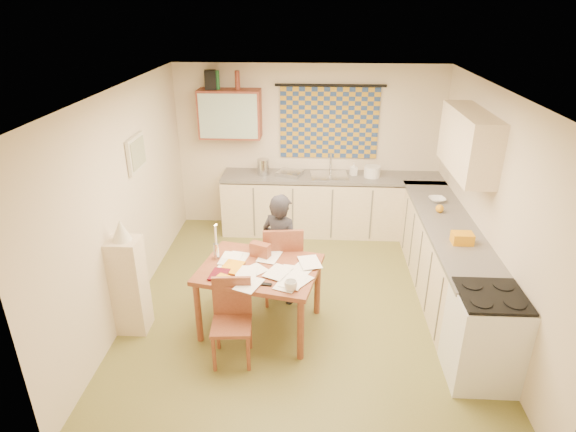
# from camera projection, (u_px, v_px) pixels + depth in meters

# --- Properties ---
(floor) EXTENTS (4.00, 4.50, 0.02)m
(floor) POSITION_uv_depth(u_px,v_px,m) (303.00, 302.00, 5.80)
(floor) COLOR brown
(floor) RESTS_ON ground
(ceiling) EXTENTS (4.00, 4.50, 0.02)m
(ceiling) POSITION_uv_depth(u_px,v_px,m) (307.00, 89.00, 4.76)
(ceiling) COLOR white
(ceiling) RESTS_ON floor
(wall_back) EXTENTS (4.00, 0.02, 2.50)m
(wall_back) POSITION_uv_depth(u_px,v_px,m) (308.00, 148.00, 7.33)
(wall_back) COLOR beige
(wall_back) RESTS_ON floor
(wall_front) EXTENTS (4.00, 0.02, 2.50)m
(wall_front) POSITION_uv_depth(u_px,v_px,m) (297.00, 338.00, 3.22)
(wall_front) COLOR beige
(wall_front) RESTS_ON floor
(wall_left) EXTENTS (0.02, 4.50, 2.50)m
(wall_left) POSITION_uv_depth(u_px,v_px,m) (126.00, 202.00, 5.38)
(wall_left) COLOR beige
(wall_left) RESTS_ON floor
(wall_right) EXTENTS (0.02, 4.50, 2.50)m
(wall_right) POSITION_uv_depth(u_px,v_px,m) (491.00, 210.00, 5.18)
(wall_right) COLOR beige
(wall_right) RESTS_ON floor
(window_blind) EXTENTS (1.45, 0.03, 1.05)m
(window_blind) POSITION_uv_depth(u_px,v_px,m) (329.00, 123.00, 7.12)
(window_blind) COLOR navy
(window_blind) RESTS_ON wall_back
(curtain_rod) EXTENTS (1.60, 0.04, 0.04)m
(curtain_rod) POSITION_uv_depth(u_px,v_px,m) (331.00, 85.00, 6.87)
(curtain_rod) COLOR black
(curtain_rod) RESTS_ON wall_back
(wall_cabinet) EXTENTS (0.90, 0.34, 0.70)m
(wall_cabinet) POSITION_uv_depth(u_px,v_px,m) (230.00, 114.00, 7.00)
(wall_cabinet) COLOR maroon
(wall_cabinet) RESTS_ON wall_back
(wall_cabinet_glass) EXTENTS (0.84, 0.02, 0.64)m
(wall_cabinet_glass) POSITION_uv_depth(u_px,v_px,m) (228.00, 116.00, 6.85)
(wall_cabinet_glass) COLOR #99B2A5
(wall_cabinet_glass) RESTS_ON wall_back
(upper_cabinet_right) EXTENTS (0.34, 1.30, 0.70)m
(upper_cabinet_right) POSITION_uv_depth(u_px,v_px,m) (468.00, 142.00, 5.44)
(upper_cabinet_right) COLOR beige
(upper_cabinet_right) RESTS_ON wall_right
(framed_print) EXTENTS (0.04, 0.50, 0.40)m
(framed_print) POSITION_uv_depth(u_px,v_px,m) (136.00, 153.00, 5.56)
(framed_print) COLOR beige
(framed_print) RESTS_ON wall_left
(print_canvas) EXTENTS (0.01, 0.42, 0.32)m
(print_canvas) POSITION_uv_depth(u_px,v_px,m) (138.00, 153.00, 5.56)
(print_canvas) COLOR #B8B6A4
(print_canvas) RESTS_ON wall_left
(counter_back) EXTENTS (3.30, 0.62, 0.92)m
(counter_back) POSITION_uv_depth(u_px,v_px,m) (331.00, 205.00, 7.36)
(counter_back) COLOR beige
(counter_back) RESTS_ON floor
(counter_right) EXTENTS (0.62, 2.95, 0.92)m
(counter_right) POSITION_uv_depth(u_px,v_px,m) (445.00, 259.00, 5.83)
(counter_right) COLOR beige
(counter_right) RESTS_ON floor
(stove) EXTENTS (0.60, 0.60, 0.94)m
(stove) POSITION_uv_depth(u_px,v_px,m) (484.00, 337.00, 4.46)
(stove) COLOR white
(stove) RESTS_ON floor
(sink) EXTENTS (0.59, 0.49, 0.10)m
(sink) POSITION_uv_depth(u_px,v_px,m) (329.00, 178.00, 7.19)
(sink) COLOR silver
(sink) RESTS_ON counter_back
(tap) EXTENTS (0.03, 0.03, 0.28)m
(tap) POSITION_uv_depth(u_px,v_px,m) (331.00, 163.00, 7.28)
(tap) COLOR silver
(tap) RESTS_ON counter_back
(dish_rack) EXTENTS (0.43, 0.40, 0.06)m
(dish_rack) POSITION_uv_depth(u_px,v_px,m) (290.00, 173.00, 7.19)
(dish_rack) COLOR silver
(dish_rack) RESTS_ON counter_back
(kettle) EXTENTS (0.23, 0.23, 0.24)m
(kettle) POSITION_uv_depth(u_px,v_px,m) (263.00, 167.00, 7.17)
(kettle) COLOR silver
(kettle) RESTS_ON counter_back
(mixing_bowl) EXTENTS (0.30, 0.30, 0.16)m
(mixing_bowl) POSITION_uv_depth(u_px,v_px,m) (372.00, 171.00, 7.11)
(mixing_bowl) COLOR white
(mixing_bowl) RESTS_ON counter_back
(soap_bottle) EXTENTS (0.15, 0.15, 0.20)m
(soap_bottle) POSITION_uv_depth(u_px,v_px,m) (354.00, 169.00, 7.16)
(soap_bottle) COLOR white
(soap_bottle) RESTS_ON counter_back
(bowl) EXTENTS (0.28, 0.28, 0.05)m
(bowl) POSITION_uv_depth(u_px,v_px,m) (437.00, 200.00, 6.25)
(bowl) COLOR white
(bowl) RESTS_ON counter_right
(orange_bag) EXTENTS (0.22, 0.16, 0.12)m
(orange_bag) POSITION_uv_depth(u_px,v_px,m) (462.00, 238.00, 5.17)
(orange_bag) COLOR orange
(orange_bag) RESTS_ON counter_right
(fruit_orange) EXTENTS (0.10, 0.10, 0.10)m
(fruit_orange) POSITION_uv_depth(u_px,v_px,m) (440.00, 209.00, 5.92)
(fruit_orange) COLOR orange
(fruit_orange) RESTS_ON counter_right
(speaker) EXTENTS (0.19, 0.22, 0.26)m
(speaker) POSITION_uv_depth(u_px,v_px,m) (210.00, 80.00, 6.82)
(speaker) COLOR black
(speaker) RESTS_ON wall_cabinet
(bottle_green) EXTENTS (0.07, 0.07, 0.26)m
(bottle_green) POSITION_uv_depth(u_px,v_px,m) (217.00, 80.00, 6.81)
(bottle_green) COLOR #195926
(bottle_green) RESTS_ON wall_cabinet
(bottle_brown) EXTENTS (0.09, 0.09, 0.26)m
(bottle_brown) POSITION_uv_depth(u_px,v_px,m) (237.00, 80.00, 6.80)
(bottle_brown) COLOR maroon
(bottle_brown) RESTS_ON wall_cabinet
(dining_table) EXTENTS (1.38, 1.16, 0.75)m
(dining_table) POSITION_uv_depth(u_px,v_px,m) (260.00, 297.00, 5.21)
(dining_table) COLOR brown
(dining_table) RESTS_ON floor
(chair_far) EXTENTS (0.50, 0.50, 1.00)m
(chair_far) POSITION_uv_depth(u_px,v_px,m) (282.00, 276.00, 5.73)
(chair_far) COLOR brown
(chair_far) RESTS_ON floor
(chair_near) EXTENTS (0.41, 0.41, 0.85)m
(chair_near) POSITION_uv_depth(u_px,v_px,m) (232.00, 336.00, 4.78)
(chair_near) COLOR brown
(chair_near) RESTS_ON floor
(person) EXTENTS (0.78, 0.75, 1.36)m
(person) POSITION_uv_depth(u_px,v_px,m) (281.00, 249.00, 5.57)
(person) COLOR black
(person) RESTS_ON floor
(shelf_stand) EXTENTS (0.32, 0.30, 1.09)m
(shelf_stand) POSITION_uv_depth(u_px,v_px,m) (130.00, 286.00, 5.11)
(shelf_stand) COLOR beige
(shelf_stand) RESTS_ON floor
(lampshade) EXTENTS (0.20, 0.20, 0.22)m
(lampshade) POSITION_uv_depth(u_px,v_px,m) (121.00, 230.00, 4.84)
(lampshade) COLOR beige
(lampshade) RESTS_ON shelf_stand
(letter_rack) EXTENTS (0.24, 0.18, 0.16)m
(letter_rack) POSITION_uv_depth(u_px,v_px,m) (260.00, 250.00, 5.24)
(letter_rack) COLOR brown
(letter_rack) RESTS_ON dining_table
(mug) EXTENTS (0.20, 0.20, 0.10)m
(mug) POSITION_uv_depth(u_px,v_px,m) (291.00, 286.00, 4.64)
(mug) COLOR white
(mug) RESTS_ON dining_table
(magazine) EXTENTS (0.24, 0.29, 0.02)m
(magazine) POSITION_uv_depth(u_px,v_px,m) (211.00, 274.00, 4.92)
(magazine) COLOR maroon
(magazine) RESTS_ON dining_table
(book) EXTENTS (0.34, 0.37, 0.02)m
(book) POSITION_uv_depth(u_px,v_px,m) (223.00, 266.00, 5.07)
(book) COLOR orange
(book) RESTS_ON dining_table
(orange_box) EXTENTS (0.14, 0.12, 0.04)m
(orange_box) POSITION_uv_depth(u_px,v_px,m) (223.00, 278.00, 4.83)
(orange_box) COLOR orange
(orange_box) RESTS_ON dining_table
(eyeglasses) EXTENTS (0.13, 0.06, 0.02)m
(eyeglasses) POSITION_uv_depth(u_px,v_px,m) (265.00, 284.00, 4.74)
(eyeglasses) COLOR black
(eyeglasses) RESTS_ON dining_table
(candle_holder) EXTENTS (0.07, 0.07, 0.18)m
(candle_holder) POSITION_uv_depth(u_px,v_px,m) (216.00, 251.00, 5.19)
(candle_holder) COLOR silver
(candle_holder) RESTS_ON dining_table
(candle) EXTENTS (0.03, 0.03, 0.22)m
(candle) POSITION_uv_depth(u_px,v_px,m) (216.00, 235.00, 5.11)
(candle) COLOR white
(candle) RESTS_ON dining_table
(candle_flame) EXTENTS (0.02, 0.02, 0.02)m
(candle_flame) POSITION_uv_depth(u_px,v_px,m) (216.00, 225.00, 5.04)
(candle_flame) COLOR #FFCC66
(candle_flame) RESTS_ON dining_table
(papers) EXTENTS (1.12, 0.93, 0.02)m
(papers) POSITION_uv_depth(u_px,v_px,m) (269.00, 270.00, 4.99)
(papers) COLOR white
(papers) RESTS_ON dining_table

